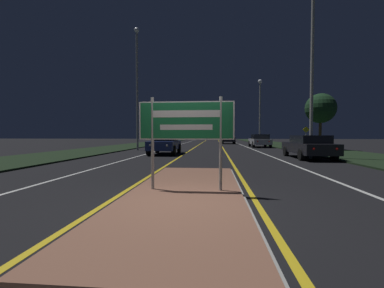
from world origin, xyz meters
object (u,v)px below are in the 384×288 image
object	(u,v)px
highway_sign	(186,124)
warning_sign	(306,135)
streetlight_right_near	(313,27)
streetlight_right_far	(260,101)
car_receding_2	(228,138)
car_receding_0	(308,146)
streetlight_left_near	(137,79)
car_receding_1	(260,140)
car_approaching_0	(165,143)

from	to	relation	value
highway_sign	warning_sign	bearing A→B (deg)	63.96
streetlight_right_near	warning_sign	size ratio (longest dim) A/B	5.57
streetlight_right_near	streetlight_right_far	distance (m)	19.66
car_receding_2	warning_sign	world-z (taller)	warning_sign
car_receding_0	warning_sign	bearing A→B (deg)	71.94
streetlight_left_near	car_receding_0	world-z (taller)	streetlight_left_near
highway_sign	streetlight_left_near	world-z (taller)	streetlight_left_near
streetlight_left_near	car_receding_2	world-z (taller)	streetlight_left_near
streetlight_right_near	car_receding_1	distance (m)	15.10
car_receding_0	streetlight_right_near	bearing A→B (deg)	-72.87
streetlight_left_near	car_receding_1	size ratio (longest dim) A/B	2.35
streetlight_right_near	streetlight_right_far	size ratio (longest dim) A/B	1.32
streetlight_right_near	car_receding_0	distance (m)	6.74
streetlight_right_near	car_receding_2	size ratio (longest dim) A/B	2.56
streetlight_right_far	car_receding_2	size ratio (longest dim) A/B	1.94
car_approaching_0	car_receding_0	bearing A→B (deg)	-15.48
car_receding_2	streetlight_left_near	bearing A→B (deg)	-117.05
streetlight_right_far	car_receding_1	xyz separation A→B (m)	(-1.03, -6.07, -5.11)
streetlight_right_near	warning_sign	world-z (taller)	streetlight_right_near
car_receding_0	car_receding_2	distance (m)	24.33
highway_sign	car_receding_2	bearing A→B (deg)	85.38
streetlight_right_near	car_receding_0	bearing A→B (deg)	107.13
car_receding_0	car_receding_1	size ratio (longest dim) A/B	1.05
car_receding_2	car_approaching_0	distance (m)	22.33
warning_sign	streetlight_right_near	bearing A→B (deg)	-107.28
streetlight_right_far	car_approaching_0	size ratio (longest dim) A/B	2.09
streetlight_right_near	car_receding_0	world-z (taller)	streetlight_right_near
car_receding_2	warning_sign	distance (m)	16.62
car_receding_0	car_receding_2	xyz separation A→B (m)	(-3.34, 24.09, 0.10)
streetlight_left_near	streetlight_right_near	bearing A→B (deg)	-29.51
streetlight_right_far	car_receding_1	world-z (taller)	streetlight_right_far
highway_sign	streetlight_right_far	bearing A→B (deg)	77.14
car_approaching_0	warning_sign	bearing A→B (deg)	27.88
car_receding_2	car_receding_0	bearing A→B (deg)	-82.10
car_receding_1	car_approaching_0	world-z (taller)	car_approaching_0
streetlight_left_near	car_receding_2	distance (m)	20.24
car_receding_1	car_receding_0	bearing A→B (deg)	-87.89
car_receding_0	car_receding_1	bearing A→B (deg)	92.11
car_receding_2	warning_sign	size ratio (longest dim) A/B	2.18
streetlight_right_near	car_receding_2	world-z (taller)	streetlight_right_near
warning_sign	car_receding_0	bearing A→B (deg)	-108.06
highway_sign	warning_sign	size ratio (longest dim) A/B	1.07
car_receding_1	warning_sign	bearing A→B (deg)	-54.38
warning_sign	highway_sign	bearing A→B (deg)	-116.04
streetlight_left_near	car_receding_2	size ratio (longest dim) A/B	2.39
car_receding_1	streetlight_right_near	bearing A→B (deg)	-87.64
car_receding_2	highway_sign	bearing A→B (deg)	-94.62
streetlight_left_near	streetlight_right_far	size ratio (longest dim) A/B	1.23
car_approaching_0	streetlight_right_far	bearing A→B (deg)	60.81
streetlight_right_near	car_receding_2	distance (m)	25.42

